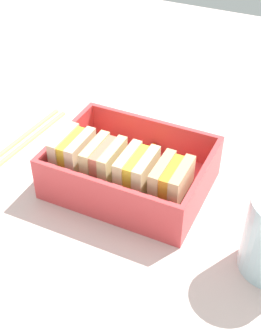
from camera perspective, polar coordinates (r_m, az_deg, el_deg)
name	(u,v)px	position (r cm, az deg, el deg)	size (l,w,h in cm)	color
ground_plane	(131,191)	(57.27, 0.00, -2.87)	(120.00, 120.00, 2.00)	beige
bento_tray	(131,181)	(56.21, 0.00, -1.66)	(17.99, 13.61, 1.20)	#D74044
bento_rim	(131,163)	(54.42, 0.00, 0.56)	(17.99, 13.61, 4.38)	#D74044
sandwich_left	(171,187)	(50.30, 4.95, -2.35)	(3.33, 5.31, 5.87)	tan
sandwich_center_left	(137,177)	(51.43, 0.76, -1.07)	(3.33, 5.31, 5.87)	beige
sandwich_center	(104,167)	(52.85, -3.22, 0.16)	(3.33, 5.31, 5.87)	#DABE83
sandwich_center_right	(73,157)	(54.53, -6.98, 1.31)	(3.33, 5.31, 5.87)	beige
strawberry_far_left	(178,168)	(55.02, 5.77, -0.06)	(2.82, 2.82, 3.42)	red
carrot_stick_far_left	(144,158)	(57.64, 1.71, 1.20)	(1.39, 1.39, 5.08)	orange
carrot_stick_left	(103,150)	(58.94, -3.42, 2.18)	(1.48, 1.48, 4.33)	orange
chopstick_pair	(18,143)	(64.51, -13.53, 2.96)	(3.36, 18.92, 0.70)	tan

